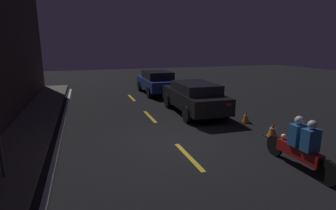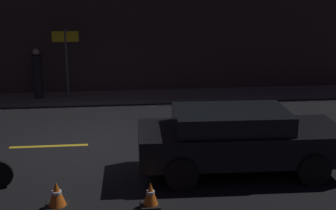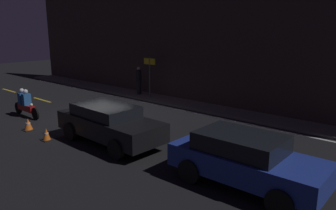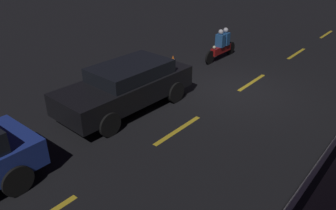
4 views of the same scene
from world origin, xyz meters
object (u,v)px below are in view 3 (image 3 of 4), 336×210
object	(u,v)px
van_black	(109,123)
pedestrian	(139,80)
traffic_cone_near	(28,124)
motorcycle	(25,104)
traffic_cone_mid	(46,135)
sedan_blue	(245,159)
shop_sign	(150,69)

from	to	relation	value
van_black	pedestrian	bearing A→B (deg)	130.28
van_black	traffic_cone_near	xyz separation A→B (m)	(-3.83, -1.27, -0.55)
motorcycle	traffic_cone_mid	bearing A→B (deg)	-15.73
sedan_blue	shop_sign	world-z (taller)	shop_sign
sedan_blue	traffic_cone_near	size ratio (longest dim) A/B	8.21
sedan_blue	van_black	bearing A→B (deg)	-178.04
van_black	pedestrian	xyz separation A→B (m)	(-5.41, 6.74, 0.21)
van_black	traffic_cone_near	distance (m)	4.07
motorcycle	sedan_blue	bearing A→B (deg)	2.77
motorcycle	traffic_cone_mid	xyz separation A→B (m)	(4.00, -1.14, -0.40)
sedan_blue	traffic_cone_mid	world-z (taller)	sedan_blue
motorcycle	shop_sign	world-z (taller)	shop_sign
motorcycle	van_black	bearing A→B (deg)	2.86
sedan_blue	traffic_cone_near	xyz separation A→B (m)	(-9.32, -1.51, -0.55)
van_black	traffic_cone_near	bearing A→B (deg)	-160.06
motorcycle	pedestrian	distance (m)	7.07
sedan_blue	shop_sign	bearing A→B (deg)	146.35
motorcycle	pedestrian	xyz separation A→B (m)	(0.64, 7.03, 0.37)
sedan_blue	pedestrian	size ratio (longest dim) A/B	2.39
traffic_cone_near	shop_sign	size ratio (longest dim) A/B	0.21
pedestrian	van_black	bearing A→B (deg)	-51.27
motorcycle	traffic_cone_near	size ratio (longest dim) A/B	4.56
pedestrian	sedan_blue	bearing A→B (deg)	-30.81
pedestrian	shop_sign	xyz separation A→B (m)	(1.03, -0.06, 0.79)
motorcycle	pedestrian	bearing A→B (deg)	84.93
van_black	sedan_blue	distance (m)	5.50
traffic_cone_mid	shop_sign	bearing A→B (deg)	106.06
pedestrian	shop_sign	bearing A→B (deg)	-3.39
pedestrian	motorcycle	bearing A→B (deg)	-95.24
traffic_cone_mid	shop_sign	size ratio (longest dim) A/B	0.20
traffic_cone_near	shop_sign	xyz separation A→B (m)	(-0.55, 7.96, 1.55)
van_black	traffic_cone_mid	distance (m)	2.56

